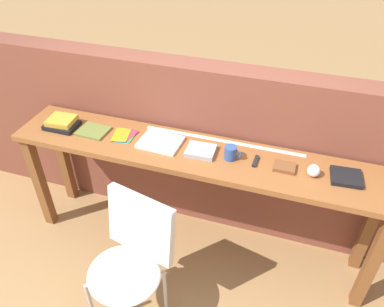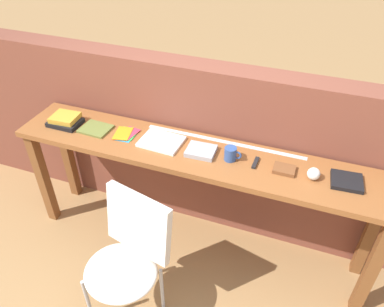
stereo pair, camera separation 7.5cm
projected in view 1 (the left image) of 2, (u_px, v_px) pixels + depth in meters
name	position (u px, v px, depth m)	size (l,w,h in m)	color
ground_plane	(181.00, 272.00, 2.72)	(40.00, 40.00, 0.00)	#9E7547
brick_wall_back	(208.00, 149.00, 2.80)	(6.00, 0.20, 1.33)	brown
sideboard	(194.00, 168.00, 2.50)	(2.50, 0.44, 0.88)	brown
chair_white_moulded	(130.00, 258.00, 2.18)	(0.53, 0.54, 0.89)	silver
book_stack_leftmost	(62.00, 123.00, 2.62)	(0.22, 0.18, 0.07)	black
magazine_cycling	(93.00, 131.00, 2.59)	(0.20, 0.17, 0.01)	olive
pamphlet_pile_colourful	(125.00, 135.00, 2.55)	(0.16, 0.19, 0.01)	#3399D8
book_open_centre	(160.00, 142.00, 2.48)	(0.27, 0.21, 0.02)	white
book_grey_hardcover	(201.00, 151.00, 2.39)	(0.18, 0.15, 0.03)	#9E9EA3
mug	(231.00, 153.00, 2.32)	(0.11, 0.08, 0.09)	#2D4C8C
multitool_folded	(256.00, 161.00, 2.32)	(0.02, 0.11, 0.02)	black
leather_journal_brown	(284.00, 167.00, 2.27)	(0.13, 0.10, 0.02)	brown
sports_ball_small	(314.00, 171.00, 2.20)	(0.08, 0.08, 0.08)	silver
book_repair_rightmost	(346.00, 177.00, 2.19)	(0.18, 0.16, 0.03)	black
ruler_metal_back_edge	(223.00, 141.00, 2.50)	(1.09, 0.03, 0.00)	silver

